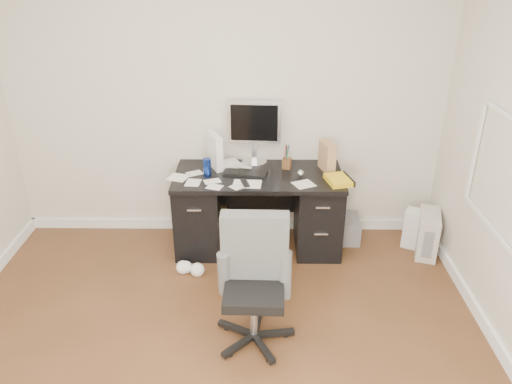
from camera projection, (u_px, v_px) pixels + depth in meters
ground at (212, 379)px, 3.29m from camera, size 4.00×4.00×0.00m
room_shell at (206, 141)px, 2.59m from camera, size 4.02×4.02×2.71m
desk at (258, 209)px, 4.60m from camera, size 1.50×0.70×0.75m
loose_papers at (236, 176)px, 4.40m from camera, size 1.10×0.60×0.00m
lcd_monitor at (254, 132)px, 4.54m from camera, size 0.50×0.30×0.61m
keyboard at (245, 173)px, 4.44m from camera, size 0.40×0.19×0.02m
computer_mouse at (301, 173)px, 4.38m from camera, size 0.07×0.07×0.06m
travel_mug at (207, 167)px, 4.38m from camera, size 0.09×0.09×0.16m
white_binder at (215, 151)px, 4.52m from camera, size 0.23×0.31×0.32m
magazine_file at (327, 157)px, 4.47m from camera, size 0.17×0.24×0.26m
pen_cup at (287, 157)px, 4.52m from camera, size 0.11×0.11×0.23m
yellow_book at (339, 180)px, 4.28m from camera, size 0.25×0.29×0.04m
paper_remote at (247, 183)px, 4.26m from camera, size 0.26×0.21×0.02m
office_chair at (254, 286)px, 3.42m from camera, size 0.55×0.55×0.95m
pc_tower at (428, 233)px, 4.59m from camera, size 0.28×0.43×0.40m
shopping_bag at (419, 230)px, 4.67m from camera, size 0.34×0.31×0.38m
wicker_basket at (202, 232)px, 4.63m from camera, size 0.45×0.45×0.39m
desk_printer at (338, 228)px, 4.84m from camera, size 0.39×0.33×0.23m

